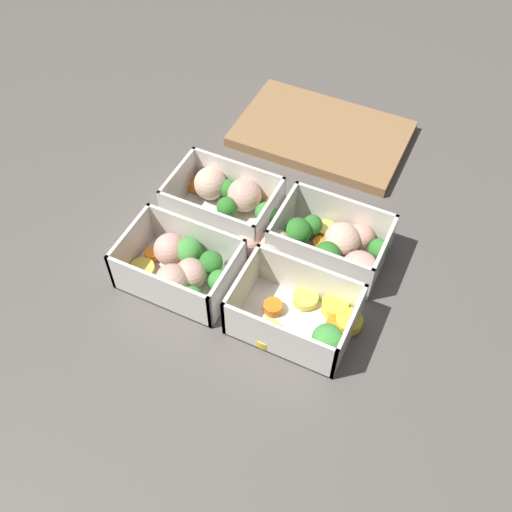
{
  "coord_description": "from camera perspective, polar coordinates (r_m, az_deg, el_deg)",
  "views": [
    {
      "loc": [
        0.22,
        -0.46,
        0.68
      ],
      "look_at": [
        0.0,
        0.0,
        0.02
      ],
      "focal_mm": 42.0,
      "sensor_mm": 36.0,
      "label": 1
    }
  ],
  "objects": [
    {
      "name": "cutting_board",
      "position": [
        1.04,
        6.27,
        11.49
      ],
      "size": [
        0.28,
        0.18,
        0.02
      ],
      "color": "olive",
      "rests_on": "ground_plane"
    },
    {
      "name": "container_far_right",
      "position": [
        0.84,
        7.07,
        0.97
      ],
      "size": [
        0.18,
        0.12,
        0.07
      ],
      "color": "silver",
      "rests_on": "ground_plane"
    },
    {
      "name": "ground_plane",
      "position": [
        0.85,
        -0.0,
        -0.98
      ],
      "size": [
        4.0,
        4.0,
        0.0
      ],
      "primitive_type": "plane",
      "color": "#56514C"
    },
    {
      "name": "container_near_left",
      "position": [
        0.82,
        -7.08,
        -1.16
      ],
      "size": [
        0.16,
        0.11,
        0.07
      ],
      "color": "silver",
      "rests_on": "ground_plane"
    },
    {
      "name": "container_far_left",
      "position": [
        0.89,
        -2.4,
        5.12
      ],
      "size": [
        0.18,
        0.13,
        0.07
      ],
      "color": "silver",
      "rests_on": "ground_plane"
    },
    {
      "name": "container_near_right",
      "position": [
        0.78,
        4.53,
        -5.91
      ],
      "size": [
        0.17,
        0.12,
        0.07
      ],
      "color": "silver",
      "rests_on": "ground_plane"
    }
  ]
}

